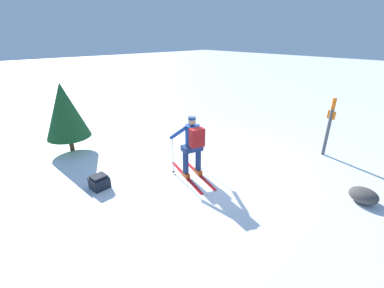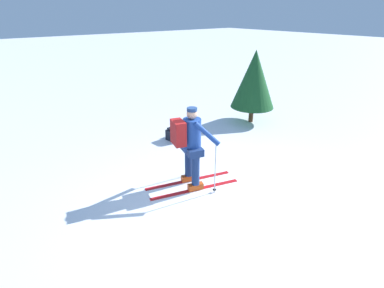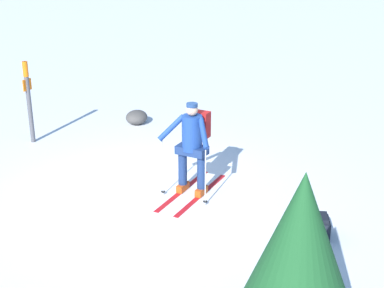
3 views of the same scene
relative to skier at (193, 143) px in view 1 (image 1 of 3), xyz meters
The scene contains 6 objects.
ground_plane 1.23m from the skier, 106.23° to the left, with size 80.00×80.00×0.00m, color white.
skier is the anchor object (origin of this frame).
dropped_backpack 2.44m from the skier, 118.26° to the right, with size 0.40×0.43×0.34m.
trail_marker 4.26m from the skier, 65.58° to the left, with size 0.24×0.11×1.76m.
rock_boulder 4.01m from the skier, 31.00° to the left, with size 0.59×0.50×0.33m, color #474442.
pine_tree 4.19m from the skier, 155.03° to the right, with size 1.30×1.30×2.17m.
Camera 1 is at (4.55, -4.75, 3.45)m, focal length 24.00 mm.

